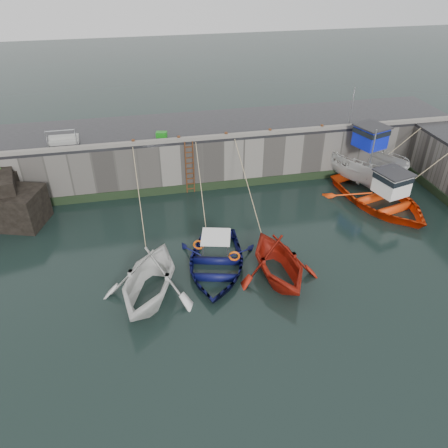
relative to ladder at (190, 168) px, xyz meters
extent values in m
plane|color=black|center=(2.00, -9.91, -1.59)|extent=(120.00, 120.00, 0.00)
cube|color=slate|center=(2.00, 2.59, -0.09)|extent=(30.00, 5.00, 3.00)
cube|color=black|center=(2.00, 2.59, 1.49)|extent=(30.00, 5.00, 0.16)
cube|color=slate|center=(2.00, 0.24, 1.67)|extent=(30.00, 0.30, 0.20)
cube|color=black|center=(2.00, 0.05, -1.34)|extent=(30.00, 0.08, 0.50)
cube|color=black|center=(-9.20, -1.51, -0.64)|extent=(2.96, 2.83, 1.90)
cube|color=black|center=(-10.20, -0.31, -0.44)|extent=(2.01, 1.83, 2.30)
cone|color=#2D591E|center=(-9.50, -1.71, 0.09)|extent=(0.44, 0.44, 0.45)
cylinder|color=#3F1E0F|center=(-0.22, 0.01, 0.01)|extent=(0.07, 0.07, 3.20)
cylinder|color=#3F1E0F|center=(0.22, 0.01, 0.01)|extent=(0.07, 0.07, 3.20)
cube|color=#3F1E0F|center=(0.00, -0.01, -1.34)|extent=(0.44, 0.06, 0.05)
cube|color=#3F1E0F|center=(0.00, -0.01, -1.01)|extent=(0.44, 0.06, 0.05)
cube|color=#3F1E0F|center=(0.00, -0.01, -0.68)|extent=(0.44, 0.06, 0.05)
cube|color=#3F1E0F|center=(0.00, -0.01, -0.35)|extent=(0.44, 0.06, 0.05)
cube|color=#3F1E0F|center=(0.00, -0.01, -0.02)|extent=(0.44, 0.06, 0.05)
cube|color=#3F1E0F|center=(0.00, -0.01, 0.31)|extent=(0.44, 0.06, 0.05)
cube|color=#3F1E0F|center=(0.00, -0.01, 0.64)|extent=(0.44, 0.06, 0.05)
cube|color=#3F1E0F|center=(0.00, -0.01, 0.97)|extent=(0.44, 0.06, 0.05)
cube|color=#3F1E0F|center=(0.00, -0.01, 1.30)|extent=(0.44, 0.06, 0.05)
imported|color=silver|center=(-2.94, -8.53, -1.59)|extent=(5.57, 5.96, 2.53)
imported|color=#090C3D|center=(0.08, -7.29, -1.59)|extent=(4.99, 6.09, 1.10)
imported|color=#9E1B0D|center=(2.67, -8.42, -1.59)|extent=(4.16, 4.72, 2.34)
imported|color=silver|center=(10.29, -0.45, -0.56)|extent=(4.80, 7.64, 2.76)
cube|color=#0D1CC9|center=(10.47, -1.02, 1.42)|extent=(1.80, 1.86, 1.20)
cube|color=black|center=(10.47, -1.02, 1.77)|extent=(1.88, 1.94, 0.28)
cube|color=#262628|center=(10.47, -1.02, 2.06)|extent=(2.05, 2.12, 0.08)
cylinder|color=#A5A8AD|center=(9.91, 0.69, 2.32)|extent=(0.08, 0.08, 3.00)
imported|color=#FF420D|center=(10.23, -3.56, -1.26)|extent=(6.24, 7.58, 1.37)
cube|color=white|center=(10.38, -4.14, 0.02)|extent=(1.74, 1.81, 1.20)
cube|color=black|center=(10.38, -4.14, 0.37)|extent=(1.81, 1.88, 0.28)
cube|color=#262628|center=(10.38, -4.14, 0.66)|extent=(1.98, 2.05, 0.08)
cylinder|color=#A5A8AD|center=(9.92, -2.40, 0.92)|extent=(0.08, 0.08, 3.00)
cube|color=#157715|center=(-1.39, 1.06, 1.73)|extent=(0.67, 0.49, 0.31)
cylinder|color=#A5A8AD|center=(-7.50, 0.69, 2.07)|extent=(0.05, 0.05, 1.00)
cylinder|color=#A5A8AD|center=(-6.00, 0.69, 2.07)|extent=(0.05, 0.05, 1.00)
cylinder|color=#A5A8AD|center=(-6.75, 0.69, 2.53)|extent=(1.50, 0.05, 0.05)
cube|color=gray|center=(-6.75, 1.19, 1.66)|extent=(1.60, 0.35, 0.18)
cube|color=gray|center=(-6.75, 1.54, 1.84)|extent=(1.60, 0.35, 0.18)
cylinder|color=#3F1E0F|center=(-3.00, 0.34, 1.71)|extent=(0.18, 0.18, 0.28)
cylinder|color=#3F1E0F|center=(-0.50, 0.34, 1.71)|extent=(0.18, 0.18, 0.28)
cylinder|color=#3F1E0F|center=(2.20, 0.34, 1.71)|extent=(0.18, 0.18, 0.28)
cylinder|color=#3F1E0F|center=(4.80, 0.34, 1.71)|extent=(0.18, 0.18, 0.28)
cylinder|color=#3F1E0F|center=(8.00, 0.34, 1.71)|extent=(0.18, 0.18, 0.28)
camera|label=1|loc=(-2.74, -22.64, 11.08)|focal=35.00mm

